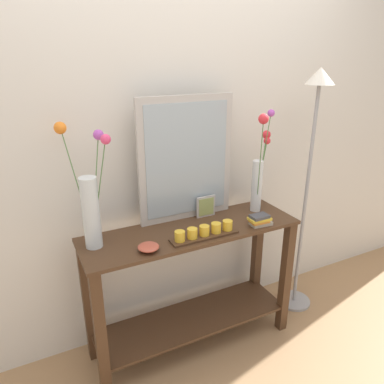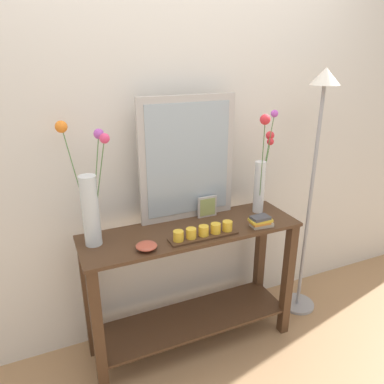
% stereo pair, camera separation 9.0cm
% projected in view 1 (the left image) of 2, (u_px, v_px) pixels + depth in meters
% --- Properties ---
extents(ground_plane, '(7.00, 6.00, 0.02)m').
position_uv_depth(ground_plane, '(192.00, 342.00, 2.38)').
color(ground_plane, '#A87F56').
extents(wall_back, '(6.40, 0.08, 2.70)m').
position_uv_depth(wall_back, '(168.00, 126.00, 2.16)').
color(wall_back, silver).
rests_on(wall_back, ground).
extents(console_table, '(1.27, 0.39, 0.81)m').
position_uv_depth(console_table, '(192.00, 278.00, 2.21)').
color(console_table, '#472D1C').
rests_on(console_table, ground).
extents(mirror_leaning, '(0.59, 0.03, 0.73)m').
position_uv_depth(mirror_leaning, '(186.00, 160.00, 2.12)').
color(mirror_leaning, '#B7B2AD').
rests_on(mirror_leaning, console_table).
extents(tall_vase_left, '(0.23, 0.23, 0.64)m').
position_uv_depth(tall_vase_left, '(90.00, 202.00, 1.83)').
color(tall_vase_left, silver).
rests_on(tall_vase_left, console_table).
extents(vase_right, '(0.24, 0.25, 0.64)m').
position_uv_depth(vase_right, '(259.00, 171.00, 2.25)').
color(vase_right, silver).
rests_on(vase_right, console_table).
extents(candle_tray, '(0.39, 0.09, 0.07)m').
position_uv_depth(candle_tray, '(204.00, 232.00, 1.99)').
color(candle_tray, '#472D1C').
rests_on(candle_tray, console_table).
extents(picture_frame_small, '(0.12, 0.01, 0.13)m').
position_uv_depth(picture_frame_small, '(206.00, 206.00, 2.23)').
color(picture_frame_small, '#B7B2AD').
rests_on(picture_frame_small, console_table).
extents(decorative_bowl, '(0.11, 0.11, 0.04)m').
position_uv_depth(decorative_bowl, '(148.00, 247.00, 1.85)').
color(decorative_bowl, '#B24C38').
rests_on(decorative_bowl, console_table).
extents(book_stack, '(0.15, 0.08, 0.07)m').
position_uv_depth(book_stack, '(260.00, 220.00, 2.13)').
color(book_stack, '#B2A893').
rests_on(book_stack, console_table).
extents(floor_lamp, '(0.24, 0.24, 1.68)m').
position_uv_depth(floor_lamp, '(311.00, 156.00, 2.35)').
color(floor_lamp, '#9E9EA3').
rests_on(floor_lamp, ground).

